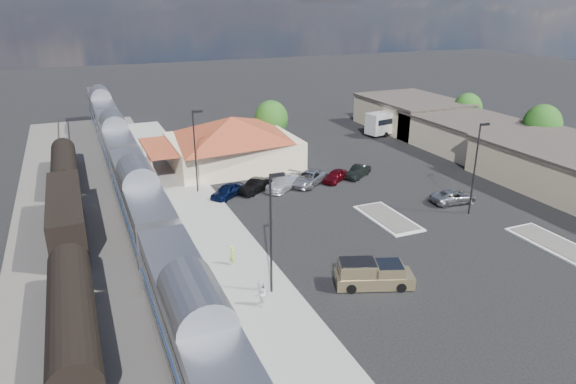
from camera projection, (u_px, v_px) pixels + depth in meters
name	position (u px, v px, depth m)	size (l,w,h in m)	color
ground	(362.00, 234.00, 45.68)	(280.00, 280.00, 0.00)	black
railbed	(107.00, 238.00, 44.87)	(16.00, 100.00, 0.12)	#4C4944
platform	(213.00, 229.00, 46.43)	(5.50, 92.00, 0.18)	gray
passenger_train	(141.00, 207.00, 44.20)	(3.00, 104.00, 5.55)	silver
freight_cars	(67.00, 217.00, 44.48)	(2.80, 46.00, 4.00)	black
station_depot	(232.00, 141.00, 63.58)	(18.35, 12.24, 6.20)	beige
buildings_east	(492.00, 140.00, 67.42)	(14.40, 51.40, 4.80)	#C6B28C
traffic_island_south	(388.00, 218.00, 48.83)	(3.30, 7.50, 0.21)	silver
traffic_island_north	(552.00, 243.00, 43.87)	(3.30, 7.50, 0.21)	silver
lamp_plat_s	(272.00, 225.00, 34.65)	(1.08, 0.25, 9.00)	black
lamp_plat_n	(196.00, 145.00, 53.60)	(1.08, 0.25, 9.00)	black
lamp_lot	(476.00, 161.00, 48.22)	(1.08, 0.25, 9.00)	black
tree_east_b	(542.00, 125.00, 66.96)	(4.94, 4.94, 6.96)	#382314
tree_east_c	(467.00, 109.00, 79.18)	(4.41, 4.41, 6.21)	#382314
tree_depot	(271.00, 119.00, 71.20)	(4.71, 4.71, 6.63)	#382314
pickup_truck	(374.00, 275.00, 37.17)	(5.97, 3.86, 1.94)	#94845B
suv	(454.00, 197.00, 52.53)	(2.23, 4.84, 1.35)	#A1A4A8
coach_bus	(397.00, 120.00, 79.66)	(11.45, 4.58, 3.59)	white
person_a	(232.00, 255.00, 39.89)	(0.60, 0.39, 1.65)	#C1E046
person_b	(261.00, 294.00, 34.34)	(0.93, 0.72, 1.91)	white
parked_car_a	(228.00, 191.00, 53.98)	(1.74, 4.32, 1.47)	#0C183E
parked_car_b	(255.00, 186.00, 55.42)	(1.51, 4.33, 1.43)	black
parked_car_c	(284.00, 183.00, 56.31)	(2.11, 5.18, 1.50)	white
parked_car_d	(309.00, 178.00, 57.74)	(2.52, 5.46, 1.52)	#93959B
parked_car_e	(335.00, 176.00, 58.68)	(1.59, 3.96, 1.35)	maroon
parked_car_f	(358.00, 172.00, 60.11)	(1.45, 4.16, 1.37)	black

